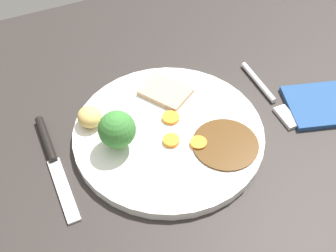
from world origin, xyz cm
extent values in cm
cube|color=#2B2623|center=(0.00, 0.00, 1.80)|extent=(120.00, 84.00, 3.60)
cylinder|color=white|center=(0.09, -2.65, 4.30)|extent=(27.29, 27.29, 1.40)
cylinder|color=#563819|center=(-6.06, 3.00, 5.15)|extent=(9.23, 9.23, 0.30)
cube|color=tan|center=(-2.69, -9.72, 5.40)|extent=(8.34, 8.88, 0.80)
ellipsoid|color=#D8B260|center=(9.67, -8.54, 6.37)|extent=(3.94, 4.20, 2.74)
cylinder|color=orange|center=(0.53, -0.60, 5.29)|extent=(2.33, 2.33, 0.58)
cylinder|color=orange|center=(-2.69, 1.39, 5.30)|extent=(2.34, 2.34, 0.60)
cylinder|color=orange|center=(-1.24, -4.57, 5.26)|extent=(2.54, 2.54, 0.51)
cylinder|color=#8CB766|center=(7.37, -2.98, 5.80)|extent=(1.55, 1.55, 1.60)
sphere|color=#387A33|center=(7.37, -2.98, 8.39)|extent=(5.11, 5.11, 5.11)
cylinder|color=silver|center=(-17.83, -6.85, 4.05)|extent=(1.11, 9.52, 0.90)
cube|color=silver|center=(-17.65, 1.40, 3.90)|extent=(2.10, 4.54, 0.60)
cylinder|color=black|center=(16.30, -9.04, 4.20)|extent=(1.21, 8.50, 1.20)
cube|color=silver|center=(16.30, -0.04, 3.80)|extent=(1.71, 10.50, 0.40)
cube|color=navy|center=(-24.17, 1.61, 4.00)|extent=(13.11, 11.76, 0.80)
camera|label=1|loc=(16.91, 34.30, 51.75)|focal=46.53mm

